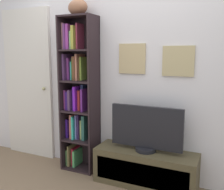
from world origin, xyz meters
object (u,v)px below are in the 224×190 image
tv_stand (145,168)px  television (146,129)px  bookshelf (78,95)px  football (78,7)px  door (28,84)px

tv_stand → television: (0.00, 0.00, 0.43)m
bookshelf → television: (0.88, -0.08, -0.30)m
football → door: football is taller
tv_stand → television: bearing=90.0°
door → football: bearing=-7.1°
tv_stand → door: door is taller
bookshelf → football: bearing=-39.1°
bookshelf → television: 0.93m
bookshelf → television: bookshelf is taller
football → bookshelf: bearing=140.9°
football → tv_stand: 1.93m
football → tv_stand: (0.85, -0.05, -1.73)m
bookshelf → door: door is taller
football → door: 1.29m
tv_stand → door: bearing=174.7°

